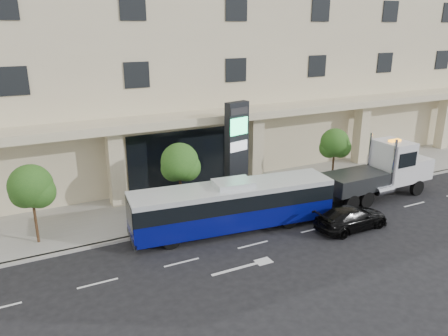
# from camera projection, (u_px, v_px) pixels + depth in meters

# --- Properties ---
(ground) EXTENTS (120.00, 120.00, 0.00)m
(ground) POSITION_uv_depth(u_px,v_px,m) (239.00, 233.00, 24.11)
(ground) COLOR black
(ground) RESTS_ON ground
(sidewalk) EXTENTS (120.00, 6.00, 0.15)m
(sidewalk) POSITION_uv_depth(u_px,v_px,m) (202.00, 201.00, 28.33)
(sidewalk) COLOR gray
(sidewalk) RESTS_ON ground
(curb) EXTENTS (120.00, 0.30, 0.15)m
(curb) POSITION_uv_depth(u_px,v_px,m) (223.00, 218.00, 25.79)
(curb) COLOR gray
(curb) RESTS_ON ground
(convention_center) EXTENTS (60.00, 17.60, 20.00)m
(convention_center) POSITION_uv_depth(u_px,v_px,m) (146.00, 38.00, 34.10)
(convention_center) COLOR #C5B694
(convention_center) RESTS_ON ground
(tree_left) EXTENTS (2.27, 2.20, 4.22)m
(tree_left) POSITION_uv_depth(u_px,v_px,m) (32.00, 189.00, 21.92)
(tree_left) COLOR #422B19
(tree_left) RESTS_ON sidewalk
(tree_mid) EXTENTS (2.28, 2.20, 4.38)m
(tree_mid) POSITION_uv_depth(u_px,v_px,m) (180.00, 164.00, 25.30)
(tree_mid) COLOR #422B19
(tree_mid) RESTS_ON sidewalk
(tree_right) EXTENTS (2.10, 2.00, 4.04)m
(tree_right) POSITION_uv_depth(u_px,v_px,m) (335.00, 145.00, 30.30)
(tree_right) COLOR #422B19
(tree_right) RESTS_ON sidewalk
(city_bus) EXTENTS (11.61, 3.65, 2.89)m
(city_bus) POSITION_uv_depth(u_px,v_px,m) (233.00, 205.00, 24.16)
(city_bus) COLOR black
(city_bus) RESTS_ON ground
(tow_truck) EXTENTS (9.18, 2.40, 4.18)m
(tow_truck) POSITION_uv_depth(u_px,v_px,m) (382.00, 172.00, 28.84)
(tow_truck) COLOR #2D3033
(tow_truck) RESTS_ON ground
(black_sedan) EXTENTS (4.55, 1.95, 1.31)m
(black_sedan) POSITION_uv_depth(u_px,v_px,m) (351.00, 218.00, 24.48)
(black_sedan) COLOR black
(black_sedan) RESTS_ON ground
(signage_pylon) EXTENTS (1.66, 0.92, 6.33)m
(signage_pylon) POSITION_uv_depth(u_px,v_px,m) (237.00, 151.00, 27.66)
(signage_pylon) COLOR black
(signage_pylon) RESTS_ON sidewalk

